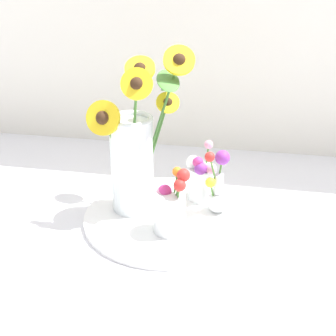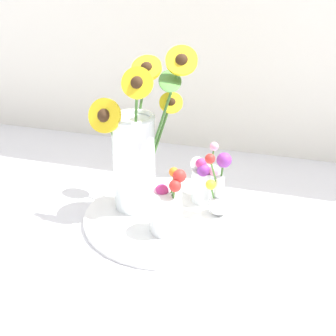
# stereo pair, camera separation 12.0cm
# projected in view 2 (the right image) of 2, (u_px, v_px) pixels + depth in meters

# --- Properties ---
(ground_plane) EXTENTS (6.00, 6.00, 0.00)m
(ground_plane) POSITION_uv_depth(u_px,v_px,m) (160.00, 233.00, 1.21)
(ground_plane) COLOR silver
(serving_tray) EXTENTS (0.45, 0.45, 0.02)m
(serving_tray) POSITION_uv_depth(u_px,v_px,m) (168.00, 217.00, 1.27)
(serving_tray) COLOR white
(serving_tray) RESTS_ON ground_plane
(mason_jar_sunflowers) EXTENTS (0.28, 0.22, 0.45)m
(mason_jar_sunflowers) POSITION_uv_depth(u_px,v_px,m) (136.00, 151.00, 1.24)
(mason_jar_sunflowers) COLOR silver
(mason_jar_sunflowers) RESTS_ON serving_tray
(vase_small_center) EXTENTS (0.09, 0.08, 0.18)m
(vase_small_center) POSITION_uv_depth(u_px,v_px,m) (166.00, 208.00, 1.16)
(vase_small_center) COLOR white
(vase_small_center) RESTS_ON serving_tray
(vase_bulb_right) EXTENTS (0.07, 0.07, 0.18)m
(vase_bulb_right) POSITION_uv_depth(u_px,v_px,m) (219.00, 191.00, 1.24)
(vase_bulb_right) COLOR white
(vase_bulb_right) RESTS_ON serving_tray
(vase_small_back) EXTENTS (0.09, 0.10, 0.16)m
(vase_small_back) POSITION_uv_depth(u_px,v_px,m) (205.00, 180.00, 1.31)
(vase_small_back) COLOR white
(vase_small_back) RESTS_ON serving_tray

